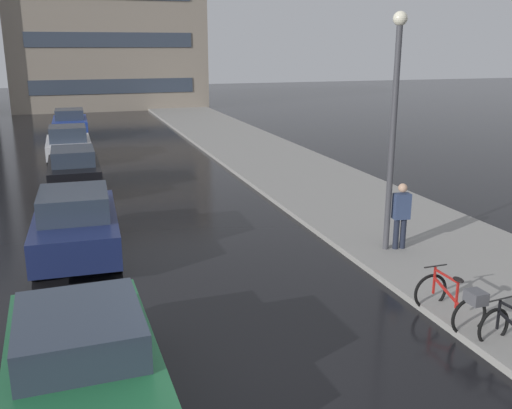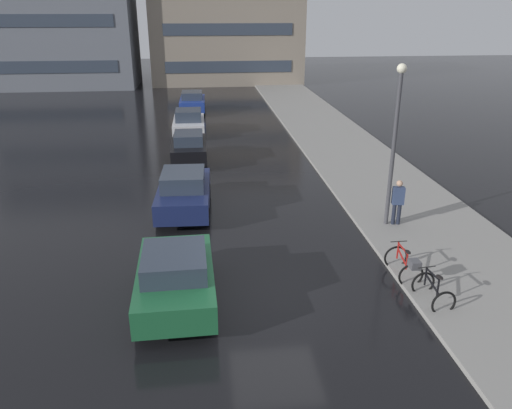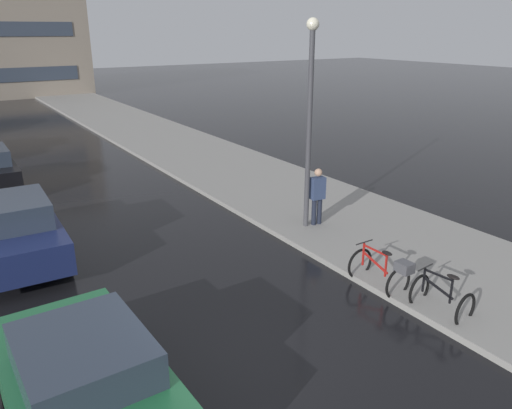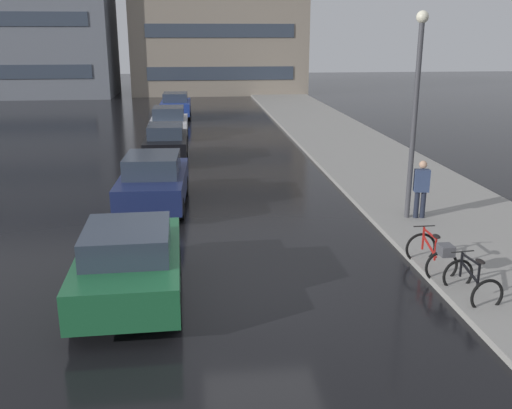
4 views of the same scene
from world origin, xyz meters
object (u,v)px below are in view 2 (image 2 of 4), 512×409
(car_black, at_px, (189,147))
(car_navy, at_px, (184,192))
(car_green, at_px, (176,277))
(car_white, at_px, (189,122))
(bicycle_nearest, at_px, (433,292))
(car_blue, at_px, (192,102))
(bicycle_second, at_px, (406,265))
(streetlamp, at_px, (395,135))
(pedestrian, at_px, (398,201))

(car_black, bearing_deg, car_navy, -90.74)
(car_green, relative_size, car_white, 1.02)
(bicycle_nearest, distance_m, car_blue, 27.50)
(car_navy, height_order, car_white, car_navy)
(car_green, bearing_deg, bicycle_second, 4.85)
(bicycle_nearest, distance_m, streetlamp, 5.84)
(car_white, xyz_separation_m, car_blue, (0.16, 6.80, 0.04))
(car_navy, distance_m, car_blue, 19.52)
(car_black, height_order, car_blue, car_blue)
(bicycle_nearest, relative_size, pedestrian, 0.64)
(car_green, height_order, car_black, car_green)
(bicycle_second, relative_size, car_green, 0.36)
(bicycle_second, distance_m, pedestrian, 3.79)
(car_green, distance_m, car_black, 13.01)
(car_green, distance_m, car_blue, 25.95)
(car_white, relative_size, streetlamp, 0.69)
(bicycle_nearest, height_order, car_black, car_black)
(car_navy, bearing_deg, bicycle_second, -42.51)
(car_blue, height_order, streetlamp, streetlamp)
(bicycle_nearest, height_order, car_blue, car_blue)
(car_black, distance_m, streetlamp, 11.59)
(car_black, bearing_deg, bicycle_nearest, -64.55)
(car_green, distance_m, streetlamp, 8.77)
(car_white, bearing_deg, car_green, -90.08)
(car_navy, height_order, car_blue, car_navy)
(car_blue, bearing_deg, car_navy, -90.38)
(pedestrian, height_order, streetlamp, streetlamp)
(bicycle_nearest, distance_m, car_green, 6.76)
(bicycle_second, xyz_separation_m, car_blue, (-6.28, 25.40, 0.32))
(bicycle_second, height_order, car_blue, car_blue)
(car_black, distance_m, car_white, 6.13)
(pedestrian, bearing_deg, car_blue, 108.69)
(car_white, bearing_deg, pedestrian, -63.32)
(pedestrian, relative_size, streetlamp, 0.31)
(car_navy, bearing_deg, bicycle_nearest, -47.28)
(car_green, distance_m, pedestrian, 8.63)
(car_blue, xyz_separation_m, streetlamp, (7.05, -21.73, 2.56))
(bicycle_second, bearing_deg, car_blue, 103.89)
(bicycle_nearest, distance_m, bicycle_second, 1.34)
(bicycle_nearest, xyz_separation_m, bicycle_second, (-0.23, 1.32, 0.10))
(bicycle_nearest, xyz_separation_m, car_blue, (-6.52, 26.71, 0.43))
(bicycle_nearest, xyz_separation_m, pedestrian, (0.86, 4.91, 0.62))
(car_black, distance_m, pedestrian, 11.56)
(bicycle_second, height_order, streetlamp, streetlamp)
(bicycle_second, bearing_deg, car_white, 109.11)
(car_blue, bearing_deg, bicycle_second, -76.11)
(car_navy, xyz_separation_m, pedestrian, (7.50, -2.28, 0.18))
(car_green, xyz_separation_m, car_blue, (0.19, 25.95, 0.01))
(car_navy, bearing_deg, car_black, 89.26)
(bicycle_nearest, height_order, car_navy, car_navy)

